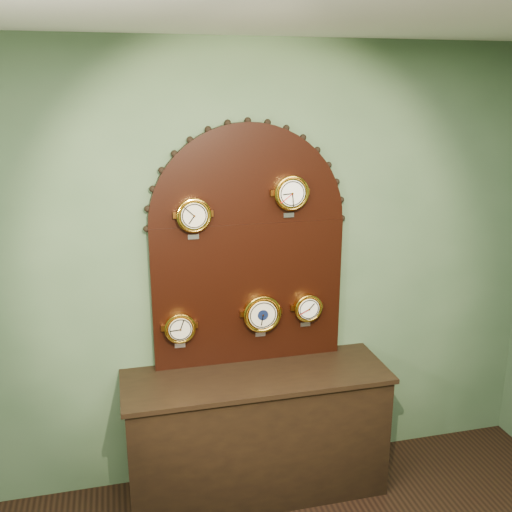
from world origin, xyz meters
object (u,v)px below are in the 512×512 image
object	(u,v)px
shop_counter	(257,436)
roman_clock	(194,215)
display_board	(248,240)
tide_clock	(307,307)
barometer	(262,313)
hygrometer	(180,328)
arabic_clock	(291,193)

from	to	relation	value
shop_counter	roman_clock	distance (m)	1.46
display_board	tide_clock	bearing A→B (deg)	-10.02
shop_counter	display_board	xyz separation A→B (m)	(0.00, 0.22, 1.23)
display_board	barometer	world-z (taller)	display_board
display_board	hygrometer	bearing A→B (deg)	-171.57
shop_counter	tide_clock	bearing A→B (deg)	22.68
display_board	arabic_clock	xyz separation A→B (m)	(0.25, -0.07, 0.29)
tide_clock	shop_counter	bearing A→B (deg)	-157.32
shop_counter	tide_clock	size ratio (longest dim) A/B	6.85
shop_counter	hygrometer	bearing A→B (deg)	160.78
hygrometer	roman_clock	bearing A→B (deg)	-0.20
hygrometer	barometer	bearing A→B (deg)	-0.16
display_board	tide_clock	distance (m)	0.59
shop_counter	arabic_clock	distance (m)	1.55
shop_counter	roman_clock	world-z (taller)	roman_clock
roman_clock	barometer	bearing A→B (deg)	-0.15
roman_clock	tide_clock	world-z (taller)	roman_clock
shop_counter	roman_clock	size ratio (longest dim) A/B	6.27
roman_clock	hygrometer	bearing A→B (deg)	179.80
shop_counter	hygrometer	xyz separation A→B (m)	(-0.44, 0.15, 0.72)
roman_clock	arabic_clock	size ratio (longest dim) A/B	0.97
arabic_clock	hygrometer	distance (m)	1.05
display_board	roman_clock	bearing A→B (deg)	-168.97
shop_counter	arabic_clock	world-z (taller)	arabic_clock
tide_clock	roman_clock	bearing A→B (deg)	-179.95
barometer	tide_clock	world-z (taller)	barometer
shop_counter	arabic_clock	bearing A→B (deg)	32.01
tide_clock	hygrometer	bearing A→B (deg)	-179.98
hygrometer	tide_clock	bearing A→B (deg)	0.02
display_board	arabic_clock	world-z (taller)	display_board
hygrometer	tide_clock	distance (m)	0.81
barometer	roman_clock	bearing A→B (deg)	179.85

